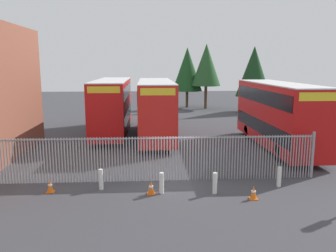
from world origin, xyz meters
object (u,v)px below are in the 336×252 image
object	(u,v)px
double_decker_bus_behind_fence_left	(156,107)
bollard_center_front	(162,183)
traffic_cone_mid_forecourt	(50,186)
traffic_cone_near_kerb	(151,188)
double_decker_bus_behind_fence_right	(112,104)
bollard_near_right	(215,183)
bollard_near_left	(101,179)
traffic_cone_by_gate	(254,193)
bollard_far_right	(279,177)
double_decker_bus_near_gate	(278,113)

from	to	relation	value
double_decker_bus_behind_fence_left	bollard_center_front	bearing A→B (deg)	-90.31
traffic_cone_mid_forecourt	traffic_cone_near_kerb	xyz separation A→B (m)	(4.47, -0.49, 0.00)
bollard_center_front	traffic_cone_mid_forecourt	bearing A→B (deg)	174.89
double_decker_bus_behind_fence_right	bollard_near_right	size ratio (longest dim) A/B	11.38
traffic_cone_near_kerb	bollard_near_right	bearing A→B (deg)	-2.06
double_decker_bus_behind_fence_right	traffic_cone_near_kerb	size ratio (longest dim) A/B	18.32
bollard_near_right	bollard_center_front	bearing A→B (deg)	176.24
double_decker_bus_behind_fence_right	traffic_cone_mid_forecourt	world-z (taller)	double_decker_bus_behind_fence_right
traffic_cone_near_kerb	traffic_cone_mid_forecourt	bearing A→B (deg)	173.69
double_decker_bus_behind_fence_right	bollard_center_front	size ratio (longest dim) A/B	11.38
double_decker_bus_behind_fence_right	bollard_center_front	xyz separation A→B (m)	(3.41, -13.60, -1.95)
bollard_near_left	bollard_center_front	size ratio (longest dim) A/B	1.00
double_decker_bus_behind_fence_left	bollard_near_right	bearing A→B (deg)	-79.14
double_decker_bus_behind_fence_left	traffic_cone_by_gate	size ratio (longest dim) A/B	18.32
bollard_near_left	traffic_cone_by_gate	xyz separation A→B (m)	(6.57, -1.58, -0.19)
bollard_center_front	traffic_cone_mid_forecourt	distance (m)	4.97
double_decker_bus_behind_fence_left	traffic_cone_near_kerb	bearing A→B (deg)	-92.59
traffic_cone_near_kerb	bollard_far_right	bearing A→B (deg)	5.62
bollard_near_left	bollard_near_right	bearing A→B (deg)	-9.26
bollard_near_left	bollard_center_front	bearing A→B (deg)	-13.84
traffic_cone_near_kerb	bollard_center_front	bearing A→B (deg)	6.38
bollard_center_front	double_decker_bus_behind_fence_right	bearing A→B (deg)	104.10
traffic_cone_by_gate	double_decker_bus_behind_fence_right	bearing A→B (deg)	116.59
traffic_cone_mid_forecourt	bollard_near_right	bearing A→B (deg)	-4.68
bollard_center_front	traffic_cone_mid_forecourt	xyz separation A→B (m)	(-4.94, 0.44, -0.19)
double_decker_bus_behind_fence_left	traffic_cone_near_kerb	size ratio (longest dim) A/B	18.32
bollard_far_right	bollard_near_left	bearing A→B (deg)	179.04
traffic_cone_by_gate	traffic_cone_near_kerb	xyz separation A→B (m)	(-4.31, 0.85, 0.00)
double_decker_bus_near_gate	bollard_near_right	size ratio (longest dim) A/B	11.38
bollard_far_right	traffic_cone_near_kerb	xyz separation A→B (m)	(-5.97, -0.59, -0.19)
double_decker_bus_behind_fence_left	bollard_center_front	world-z (taller)	double_decker_bus_behind_fence_left
bollard_near_right	double_decker_bus_near_gate	bearing A→B (deg)	54.18
bollard_near_right	bollard_far_right	distance (m)	3.24
double_decker_bus_behind_fence_right	traffic_cone_mid_forecourt	bearing A→B (deg)	-96.62
double_decker_bus_near_gate	traffic_cone_mid_forecourt	distance (m)	15.25
bollard_near_left	traffic_cone_mid_forecourt	size ratio (longest dim) A/B	1.61
double_decker_bus_behind_fence_right	bollard_center_front	distance (m)	14.15
traffic_cone_by_gate	double_decker_bus_behind_fence_left	bearing A→B (deg)	106.69
bollard_far_right	traffic_cone_by_gate	bearing A→B (deg)	-139.06
bollard_center_front	traffic_cone_near_kerb	xyz separation A→B (m)	(-0.47, -0.05, -0.19)
bollard_far_right	traffic_cone_by_gate	distance (m)	2.20
double_decker_bus_behind_fence_left	traffic_cone_by_gate	xyz separation A→B (m)	(3.78, -12.61, -2.13)
traffic_cone_near_kerb	traffic_cone_by_gate	bearing A→B (deg)	-11.16
traffic_cone_by_gate	traffic_cone_near_kerb	world-z (taller)	same
bollard_near_right	double_decker_bus_behind_fence_right	bearing A→B (deg)	112.70
double_decker_bus_near_gate	double_decker_bus_behind_fence_left	xyz separation A→B (m)	(-8.11, 3.78, 0.00)
bollard_near_left	bollard_far_right	world-z (taller)	same
traffic_cone_by_gate	bollard_far_right	bearing A→B (deg)	40.94
double_decker_bus_near_gate	traffic_cone_near_kerb	size ratio (longest dim) A/B	18.32
bollard_near_right	bollard_far_right	size ratio (longest dim) A/B	1.00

